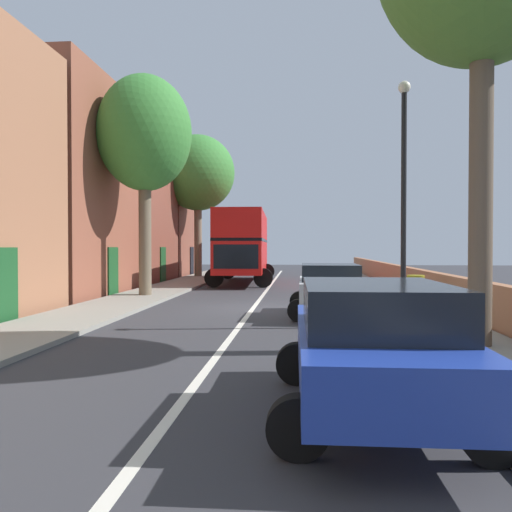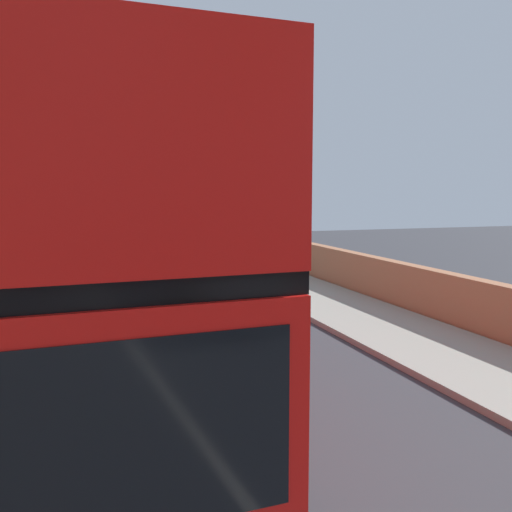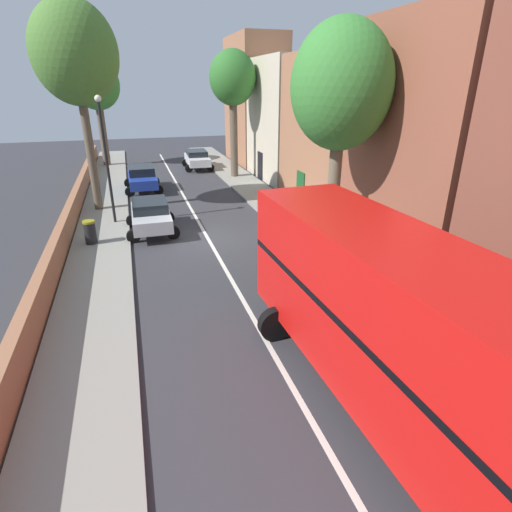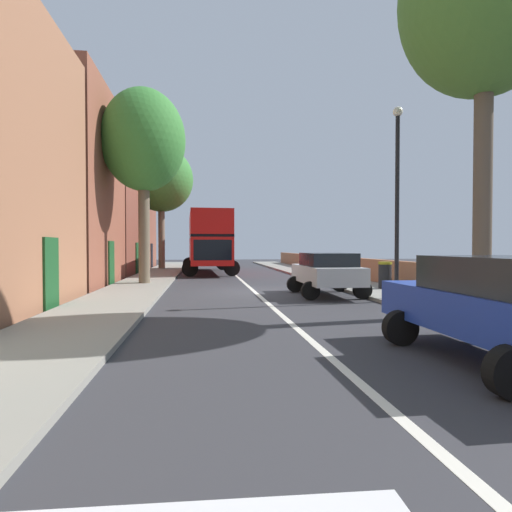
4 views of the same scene
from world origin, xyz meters
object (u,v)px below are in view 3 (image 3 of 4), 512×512
Objects in this scene: parked_car_white_left_2 at (197,158)px; street_tree_left_0 at (341,88)px; parked_car_blue_right_0 at (142,177)px; parked_car_silver_right_1 at (151,215)px; double_decker_bus at (397,322)px; street_tree_right_3 at (96,86)px; litter_bin_right at (90,232)px; street_tree_right_1 at (75,54)px; lamppost_right at (105,151)px; street_tree_left_4 at (233,80)px.

parked_car_white_left_2 is 21.95m from street_tree_left_0.
parked_car_blue_right_0 reaches higher than parked_car_silver_right_1.
parked_car_blue_right_0 is 0.99× the size of parked_car_white_left_2.
street_tree_right_3 reaches higher than double_decker_bus.
parked_car_white_left_2 reaches higher than litter_bin_right.
parked_car_white_left_2 is 15.45m from street_tree_right_1.
litter_bin_right is at bearing 89.67° from street_tree_right_3.
street_tree_left_0 is 1.44× the size of lamppost_right.
parked_car_blue_right_0 is at bearing -122.83° from street_tree_right_1.
street_tree_right_1 is 1.22× the size of street_tree_right_3.
litter_bin_right is (7.80, 17.08, -0.24)m from parked_car_white_left_2.
street_tree_left_4 is at bearing -122.23° from parked_car_silver_right_1.
street_tree_left_0 is at bearing 117.33° from parked_car_blue_right_0.
street_tree_left_4 is (-9.97, -6.64, -1.14)m from street_tree_right_1.
street_tree_left_4 reaches higher than street_tree_left_0.
street_tree_right_1 reaches higher than street_tree_left_0.
street_tree_left_0 is 0.84× the size of street_tree_right_1.
street_tree_right_1 is 1.72× the size of lamppost_right.
litter_bin_right is at bearing 21.80° from parked_car_silver_right_1.
double_decker_bus is at bearing 106.64° from parked_car_silver_right_1.
litter_bin_right is (10.11, -3.95, -6.08)m from street_tree_left_0.
street_tree_left_4 reaches higher than parked_car_white_left_2.
street_tree_right_3 reaches higher than parked_car_white_left_2.
street_tree_right_1 is 9.96× the size of litter_bin_right.
parked_car_silver_right_1 is 9.24m from street_tree_right_1.
street_tree_right_3 is (7.68, -3.77, 5.85)m from parked_car_white_left_2.
double_decker_bus is 1.63× the size of lamppost_right.
parked_car_blue_right_0 is at bearing -105.36° from litter_bin_right.
street_tree_right_3 is 0.97× the size of street_tree_left_4.
parked_car_blue_right_0 is 7.91m from lamppost_right.
parked_car_white_left_2 is 0.71× the size of lamppost_right.
street_tree_right_1 reaches higher than parked_car_blue_right_0.
street_tree_left_0 is at bearing 111.95° from street_tree_right_3.
parked_car_silver_right_1 is 16.73m from parked_car_white_left_2.
street_tree_left_0 is 12.44m from litter_bin_right.
street_tree_left_4 is at bearing -96.78° from double_decker_bus.
street_tree_left_4 is (-7.23, -2.40, 6.21)m from parked_car_blue_right_0.
lamppost_right is (6.00, -15.97, 1.45)m from double_decker_bus.
double_decker_bus is at bearing 110.19° from street_tree_right_1.
litter_bin_right is (2.80, 10.19, -0.29)m from parked_car_blue_right_0.
parked_car_white_left_2 is 0.51× the size of street_tree_right_3.
street_tree_left_0 is at bearing 142.49° from lamppost_right.
parked_car_blue_right_0 is 0.50× the size of street_tree_right_3.
lamppost_right is (9.11, -6.99, -2.94)m from street_tree_left_0.
street_tree_left_4 is at bearing 140.20° from street_tree_right_3.
street_tree_right_1 is at bearing 55.19° from parked_car_white_left_2.
parked_car_blue_right_0 is at bearing -89.99° from parked_car_silver_right_1.
street_tree_right_1 is at bearing -72.04° from lamppost_right.
street_tree_left_4 is at bearing 116.39° from parked_car_white_left_2.
parked_car_blue_right_0 is 10.57m from litter_bin_right.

